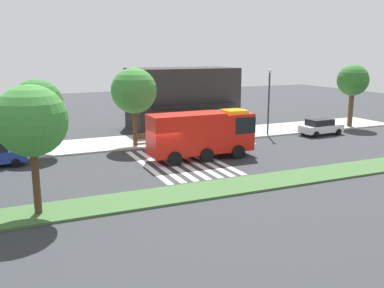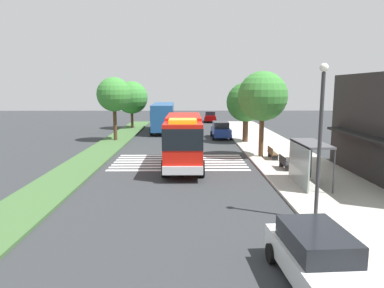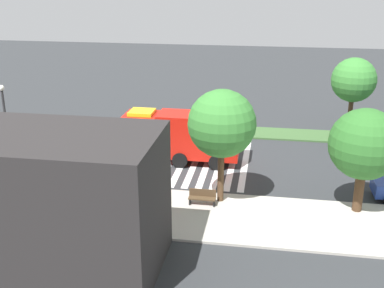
# 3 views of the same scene
# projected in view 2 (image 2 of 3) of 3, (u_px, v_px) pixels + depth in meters

# --- Properties ---
(ground_plane) EXTENTS (120.00, 120.00, 0.00)m
(ground_plane) POSITION_uv_depth(u_px,v_px,m) (180.00, 158.00, 28.55)
(ground_plane) COLOR #2D3033
(sidewalk) EXTENTS (60.00, 5.84, 0.14)m
(sidewalk) POSITION_uv_depth(u_px,v_px,m) (284.00, 157.00, 28.64)
(sidewalk) COLOR #ADA89E
(sidewalk) RESTS_ON ground_plane
(median_strip) EXTENTS (60.00, 3.00, 0.14)m
(median_strip) POSITION_uv_depth(u_px,v_px,m) (92.00, 157.00, 28.46)
(median_strip) COLOR #3D6033
(median_strip) RESTS_ON ground_plane
(crosswalk) EXTENTS (5.85, 10.00, 0.01)m
(crosswalk) POSITION_uv_depth(u_px,v_px,m) (179.00, 162.00, 27.01)
(crosswalk) COLOR silver
(crosswalk) RESTS_ON ground_plane
(fire_truck) EXTENTS (8.51, 2.73, 3.73)m
(fire_truck) POSITION_uv_depth(u_px,v_px,m) (184.00, 139.00, 24.53)
(fire_truck) COLOR red
(fire_truck) RESTS_ON ground_plane
(parked_car_west) EXTENTS (4.50, 2.21, 1.80)m
(parked_car_west) POSITION_uv_depth(u_px,v_px,m) (210.00, 117.00, 58.43)
(parked_car_west) COLOR #720505
(parked_car_west) RESTS_ON ground_plane
(parked_car_mid) EXTENTS (4.66, 2.14, 1.84)m
(parked_car_mid) POSITION_uv_depth(u_px,v_px,m) (221.00, 130.00, 39.86)
(parked_car_mid) COLOR navy
(parked_car_mid) RESTS_ON ground_plane
(parked_car_east) EXTENTS (4.60, 2.26, 1.64)m
(parked_car_east) POSITION_uv_depth(u_px,v_px,m) (318.00, 258.00, 10.03)
(parked_car_east) COLOR silver
(parked_car_east) RESTS_ON ground_plane
(transit_bus) EXTENTS (10.37, 3.06, 3.61)m
(transit_bus) POSITION_uv_depth(u_px,v_px,m) (163.00, 115.00, 45.27)
(transit_bus) COLOR navy
(transit_bus) RESTS_ON ground_plane
(bus_stop_shelter) EXTENTS (3.50, 1.40, 2.46)m
(bus_stop_shelter) POSITION_uv_depth(u_px,v_px,m) (305.00, 155.00, 19.93)
(bus_stop_shelter) COLOR #4C4C51
(bus_stop_shelter) RESTS_ON sidewalk
(bench_near_shelter) EXTENTS (1.60, 0.50, 0.90)m
(bench_near_shelter) POSITION_uv_depth(u_px,v_px,m) (284.00, 162.00, 24.08)
(bench_near_shelter) COLOR black
(bench_near_shelter) RESTS_ON sidewalk
(bench_west_of_shelter) EXTENTS (1.60, 0.50, 0.90)m
(bench_west_of_shelter) POSITION_uv_depth(u_px,v_px,m) (272.00, 153.00, 27.59)
(bench_west_of_shelter) COLOR #4C3823
(bench_west_of_shelter) RESTS_ON sidewalk
(street_lamp) EXTENTS (0.36, 0.36, 6.48)m
(street_lamp) POSITION_uv_depth(u_px,v_px,m) (320.00, 129.00, 14.62)
(street_lamp) COLOR #2D2D30
(street_lamp) RESTS_ON sidewalk
(sidewalk_tree_far_west) EXTENTS (3.98, 3.98, 6.03)m
(sidewalk_tree_far_west) POSITION_uv_depth(u_px,v_px,m) (246.00, 102.00, 35.81)
(sidewalk_tree_far_west) COLOR #47301E
(sidewalk_tree_far_west) RESTS_ON sidewalk
(sidewalk_tree_west) EXTENTS (3.94, 3.94, 6.80)m
(sidewalk_tree_west) POSITION_uv_depth(u_px,v_px,m) (262.00, 97.00, 27.88)
(sidewalk_tree_west) COLOR #513823
(sidewalk_tree_west) RESTS_ON sidewalk
(median_tree_far_west) EXTENTS (4.43, 4.43, 6.39)m
(median_tree_far_west) POSITION_uv_depth(u_px,v_px,m) (132.00, 98.00, 48.22)
(median_tree_far_west) COLOR #513823
(median_tree_far_west) RESTS_ON median_strip
(median_tree_west) EXTENTS (3.58, 3.58, 6.60)m
(median_tree_west) POSITION_uv_depth(u_px,v_px,m) (114.00, 95.00, 36.83)
(median_tree_west) COLOR #47301E
(median_tree_west) RESTS_ON median_strip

